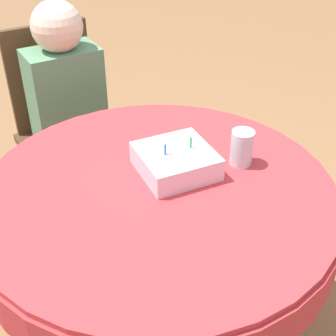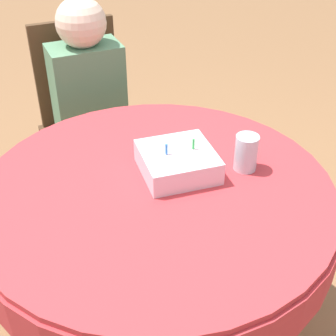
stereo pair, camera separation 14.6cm
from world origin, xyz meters
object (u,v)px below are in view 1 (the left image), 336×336
(drinking_glass, at_px, (242,148))
(birthday_cake, at_px, (176,161))
(person, at_px, (68,100))
(chair, at_px, (65,124))

(drinking_glass, bearing_deg, birthday_cake, 166.94)
(person, height_order, birthday_cake, person)
(chair, bearing_deg, person, -90.00)
(chair, height_order, person, person)
(chair, height_order, birthday_cake, chair)
(person, xyz_separation_m, birthday_cake, (0.15, -0.81, 0.11))
(person, relative_size, drinking_glass, 9.26)
(birthday_cake, xyz_separation_m, drinking_glass, (0.22, -0.05, 0.02))
(birthday_cake, relative_size, drinking_glass, 1.90)
(birthday_cake, distance_m, drinking_glass, 0.22)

